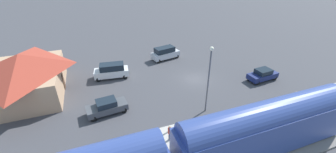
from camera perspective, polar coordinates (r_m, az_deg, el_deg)
ground_plane at (r=31.69m, az=7.28°, el=-0.65°), size 200.00×200.00×0.00m
railway_track at (r=22.78m, az=24.09°, el=-16.90°), size 4.80×70.00×0.30m
platform at (r=24.80m, az=17.95°, el=-11.07°), size 3.20×46.00×0.30m
station_building at (r=32.10m, az=-34.10°, el=0.56°), size 11.96×8.84×5.65m
pedestrian_on_platform at (r=20.62m, az=0.46°, el=-14.73°), size 0.36×0.36×1.71m
pedestrian_waiting_far at (r=29.33m, az=30.96°, el=-4.71°), size 0.36×0.36×1.71m
suv_silver at (r=37.45m, az=-0.79°, el=6.36°), size 2.94×5.20×2.22m
sedan_navy at (r=33.70m, az=24.14°, el=0.46°), size 2.17×4.62×1.74m
suv_white at (r=32.40m, az=-14.93°, el=1.55°), size 2.56×5.11×2.22m
sedan_charcoal at (r=25.27m, az=-16.13°, el=-7.80°), size 2.30×4.67×1.74m
light_pole_near_platform at (r=22.82m, az=11.00°, el=0.90°), size 0.44×0.44×7.97m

